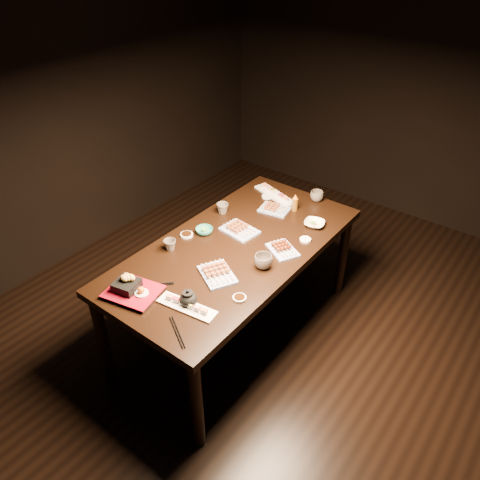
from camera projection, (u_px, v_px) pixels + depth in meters
name	position (u px, v px, depth m)	size (l,w,h in m)	color
ground	(251.00, 360.00, 3.21)	(5.00, 5.00, 0.00)	black
dining_table	(236.00, 290.00, 3.23)	(0.90, 1.80, 0.75)	black
sushi_platter_near	(187.00, 305.00, 2.53)	(0.35, 0.10, 0.04)	white
sushi_platter_far	(275.00, 193.00, 3.55)	(0.38, 0.11, 0.05)	white
yakitori_plate_center	(240.00, 228.00, 3.14)	(0.24, 0.17, 0.06)	#828EB6
yakitori_plate_right	(217.00, 272.00, 2.75)	(0.24, 0.17, 0.06)	#828EB6
yakitori_plate_left	(274.00, 207.00, 3.37)	(0.21, 0.15, 0.05)	#828EB6
tsukune_plate	(283.00, 248.00, 2.96)	(0.20, 0.15, 0.05)	#828EB6
edamame_bowl_green	(204.00, 231.00, 3.13)	(0.12, 0.12, 0.04)	#2C8772
edamame_bowl_cream	(314.00, 224.00, 3.20)	(0.14, 0.14, 0.03)	#F9EBCC
tempura_tray	(132.00, 287.00, 2.61)	(0.29, 0.24, 0.11)	black
teacup_near_left	(170.00, 245.00, 2.96)	(0.08, 0.08, 0.07)	#4F453C
teacup_mid_right	(263.00, 261.00, 2.81)	(0.11, 0.11, 0.09)	#4F453C
teacup_far_left	(223.00, 208.00, 3.33)	(0.08, 0.08, 0.08)	#4F453C
teacup_far_right	(317.00, 196.00, 3.48)	(0.10, 0.10, 0.08)	#4F453C
teapot	(188.00, 297.00, 2.54)	(0.12, 0.12, 0.10)	black
condiment_bottle	(295.00, 202.00, 3.35)	(0.04, 0.04, 0.13)	#643D0D
sauce_dish_west	(187.00, 235.00, 3.11)	(0.09, 0.09, 0.01)	white
sauce_dish_east	(305.00, 240.00, 3.07)	(0.08, 0.08, 0.01)	white
sauce_dish_se	(239.00, 298.00, 2.60)	(0.08, 0.08, 0.01)	white
sauce_dish_nw	(267.00, 197.00, 3.53)	(0.08, 0.08, 0.01)	white
chopsticks_near	(154.00, 285.00, 2.69)	(0.23, 0.02, 0.01)	black
chopsticks_se	(177.00, 332.00, 2.39)	(0.24, 0.02, 0.01)	black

